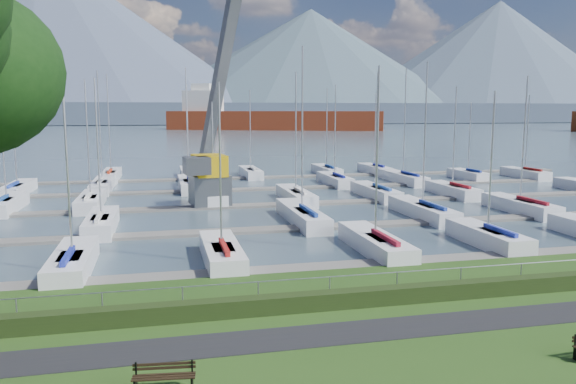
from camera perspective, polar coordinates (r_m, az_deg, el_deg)
name	(u,v)px	position (r m, az deg, el deg)	size (l,w,h in m)	color
path	(379,330)	(21.55, 9.27, -13.64)	(160.00, 2.00, 0.04)	black
water	(174,127)	(281.68, -11.50, 6.47)	(800.00, 540.00, 0.20)	#445663
hedge	(356,298)	(23.70, 6.88, -10.64)	(80.00, 0.70, 0.70)	#213011
fence	(353,275)	(23.80, 6.58, -8.41)	(0.04, 0.04, 80.00)	gray
foothill	(170,113)	(351.54, -11.85, 7.84)	(900.00, 80.00, 12.00)	#434F63
mountains	(177,56)	(428.09, -11.24, 13.37)	(1190.00, 360.00, 115.00)	#444F63
docks	(252,206)	(48.78, -3.70, -1.41)	(90.00, 41.60, 0.25)	slate
bench_left	(164,377)	(17.38, -12.49, -17.87)	(1.84, 0.63, 0.85)	black
crane	(213,141)	(49.91, -7.66, 5.16)	(6.22, 13.22, 22.35)	#54585C
cargo_ship_mid	(265,120)	(238.19, -2.33, 7.29)	(89.56, 51.47, 21.50)	maroon
sailboat_fleet	(213,140)	(51.11, -7.65, 5.30)	(74.58, 49.54, 13.22)	navy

